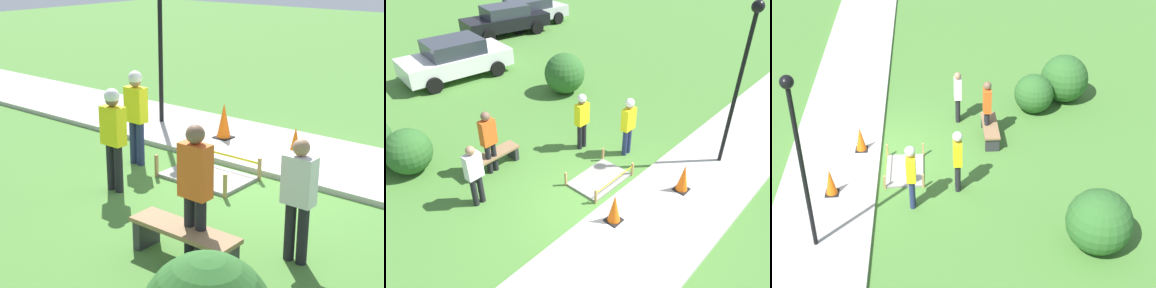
% 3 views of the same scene
% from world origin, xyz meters
% --- Properties ---
extents(ground_plane, '(60.00, 60.00, 0.00)m').
position_xyz_m(ground_plane, '(0.00, 0.00, 0.00)').
color(ground_plane, '#477A33').
extents(sidewalk, '(28.00, 2.52, 0.10)m').
position_xyz_m(sidewalk, '(0.00, -1.26, 0.05)').
color(sidewalk, '#ADAAA3').
rests_on(sidewalk, ground_plane).
extents(wet_concrete_patch, '(1.53, 1.04, 0.40)m').
position_xyz_m(wet_concrete_patch, '(0.75, 0.70, 0.04)').
color(wet_concrete_patch, gray).
rests_on(wet_concrete_patch, ground_plane).
extents(traffic_cone_near_patch, '(0.34, 0.34, 0.73)m').
position_xyz_m(traffic_cone_near_patch, '(-0.24, -0.53, 0.46)').
color(traffic_cone_near_patch, black).
rests_on(traffic_cone_near_patch, sidewalk).
extents(traffic_cone_far_patch, '(0.34, 0.34, 0.73)m').
position_xyz_m(traffic_cone_far_patch, '(1.73, -1.11, 0.46)').
color(traffic_cone_far_patch, black).
rests_on(traffic_cone_far_patch, sidewalk).
extents(park_bench, '(1.50, 0.44, 0.46)m').
position_xyz_m(park_bench, '(-0.78, 3.15, 0.32)').
color(park_bench, '#2D2D33').
rests_on(park_bench, ground_plane).
extents(worker_supervisor, '(0.40, 0.25, 1.74)m').
position_xyz_m(worker_supervisor, '(2.21, 0.94, 1.04)').
color(worker_supervisor, navy).
rests_on(worker_supervisor, ground_plane).
extents(worker_assistant, '(0.40, 0.25, 1.71)m').
position_xyz_m(worker_assistant, '(1.58, 2.08, 1.01)').
color(worker_assistant, black).
rests_on(worker_assistant, ground_plane).
extents(bystander_in_orange_shirt, '(0.40, 0.24, 1.79)m').
position_xyz_m(bystander_in_orange_shirt, '(-0.88, 3.05, 1.02)').
color(bystander_in_orange_shirt, black).
rests_on(bystander_in_orange_shirt, ground_plane).
extents(bystander_in_gray_shirt, '(0.40, 0.22, 1.62)m').
position_xyz_m(bystander_in_gray_shirt, '(-1.87, 2.27, 0.91)').
color(bystander_in_gray_shirt, black).
rests_on(bystander_in_gray_shirt, ground_plane).
extents(lamppost_near, '(0.28, 0.28, 4.22)m').
position_xyz_m(lamppost_near, '(3.57, -1.24, 2.83)').
color(lamppost_near, black).
rests_on(lamppost_near, sidewalk).
extents(shrub_rounded_near, '(1.22, 1.22, 1.22)m').
position_xyz_m(shrub_rounded_near, '(-2.32, 4.66, 0.61)').
color(shrub_rounded_near, '#2D6028').
rests_on(shrub_rounded_near, ground_plane).
extents(shrub_rounded_mid, '(1.49, 1.49, 1.49)m').
position_xyz_m(shrub_rounded_mid, '(3.95, 5.09, 0.74)').
color(shrub_rounded_mid, '#2D6028').
rests_on(shrub_rounded_mid, ground_plane).
extents(shrub_rounded_far, '(1.52, 1.52, 1.52)m').
position_xyz_m(shrub_rounded_far, '(-3.01, 5.75, 0.76)').
color(shrub_rounded_far, '#2D6028').
rests_on(shrub_rounded_far, ground_plane).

